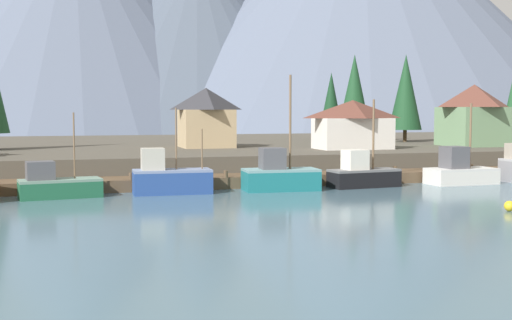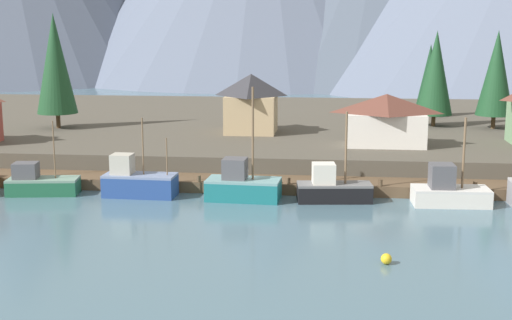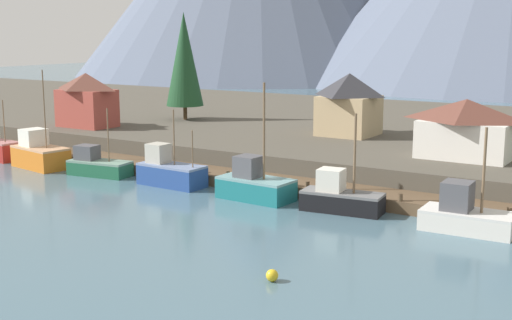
{
  "view_description": "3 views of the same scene",
  "coord_description": "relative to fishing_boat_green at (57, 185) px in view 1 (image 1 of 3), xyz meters",
  "views": [
    {
      "loc": [
        -17.5,
        -56.14,
        6.77
      ],
      "look_at": [
        -0.41,
        3.33,
        2.2
      ],
      "focal_mm": 47.83,
      "sensor_mm": 36.0,
      "label": 1
    },
    {
      "loc": [
        7.66,
        -60.55,
        14.88
      ],
      "look_at": [
        0.97,
        1.7,
        2.8
      ],
      "focal_mm": 49.75,
      "sensor_mm": 36.0,
      "label": 2
    },
    {
      "loc": [
        30.08,
        -48.64,
        13.71
      ],
      "look_at": [
        -1.71,
        1.29,
        2.62
      ],
      "focal_mm": 48.37,
      "sensor_mm": 36.0,
      "label": 3
    }
  ],
  "objects": [
    {
      "name": "fishing_boat_blue",
      "position": [
        8.77,
        0.28,
        0.26
      ],
      "size": [
        6.34,
        2.86,
        6.93
      ],
      "rotation": [
        0.0,
        0.0,
        -0.03
      ],
      "color": "navy",
      "rests_on": "ground_plane"
    },
    {
      "name": "conifer_near_right",
      "position": [
        44.78,
        27.94,
        8.12
      ],
      "size": [
        4.38,
        4.38,
        11.64
      ],
      "color": "#4C3823",
      "rests_on": "shoreline_bank"
    },
    {
      "name": "mountain_far_ridge",
      "position": [
        85.52,
        131.14,
        35.2
      ],
      "size": [
        144.09,
        144.09,
        72.39
      ],
      "primitive_type": "cone",
      "color": "slate",
      "rests_on": "ground_plane"
    },
    {
      "name": "fishing_boat_black",
      "position": [
        25.7,
        0.17,
        0.15
      ],
      "size": [
        6.48,
        3.04,
        7.68
      ],
      "rotation": [
        0.0,
        0.0,
        0.12
      ],
      "color": "black",
      "rests_on": "ground_plane"
    },
    {
      "name": "conifer_back_left",
      "position": [
        38.51,
        38.64,
        7.0
      ],
      "size": [
        3.38,
        3.38,
        9.71
      ],
      "color": "#4C3823",
      "rests_on": "shoreline_bank"
    },
    {
      "name": "dock",
      "position": [
        17.85,
        3.82,
        -0.49
      ],
      "size": [
        80.0,
        4.0,
        1.6
      ],
      "color": "brown",
      "rests_on": "ground_plane"
    },
    {
      "name": "fishing_boat_green",
      "position": [
        0.0,
        0.0,
        0.0
      ],
      "size": [
        6.41,
        3.33,
        6.56
      ],
      "rotation": [
        0.0,
        0.0,
        0.14
      ],
      "color": "#1E5B3D",
      "rests_on": "ground_plane"
    },
    {
      "name": "ground_plane",
      "position": [
        17.85,
        21.84,
        -1.49
      ],
      "size": [
        400.0,
        400.0,
        1.0
      ],
      "primitive_type": "cube",
      "color": "#476675"
    },
    {
      "name": "conifer_mid_right",
      "position": [
        55.67,
        20.15,
        6.32
      ],
      "size": [
        2.51,
        2.51,
        8.27
      ],
      "color": "#4C3823",
      "rests_on": "shoreline_bank"
    },
    {
      "name": "mountain_central_peak",
      "position": [
        5.12,
        150.36,
        30.87
      ],
      "size": [
        119.2,
        119.2,
        63.73
      ],
      "primitive_type": "cone",
      "color": "slate",
      "rests_on": "ground_plane"
    },
    {
      "name": "mountain_east_peak",
      "position": [
        38.92,
        141.55,
        25.08
      ],
      "size": [
        102.83,
        102.83,
        52.15
      ],
      "primitive_type": "cone",
      "color": "#475160",
      "rests_on": "ground_plane"
    },
    {
      "name": "house_green",
      "position": [
        47.48,
        16.2,
        5.22
      ],
      "size": [
        6.87,
        7.08,
        7.26
      ],
      "color": "#6B8E66",
      "rests_on": "shoreline_bank"
    },
    {
      "name": "conifer_near_left",
      "position": [
        37.93,
        29.23,
        8.0
      ],
      "size": [
        4.36,
        4.36,
        11.58
      ],
      "color": "#4C3823",
      "rests_on": "shoreline_bank"
    },
    {
      "name": "fishing_boat_teal",
      "position": [
        18.01,
        -0.01,
        0.24
      ],
      "size": [
        6.42,
        3.39,
        9.69
      ],
      "rotation": [
        0.0,
        0.0,
        -0.06
      ],
      "color": "#196B70",
      "rests_on": "ground_plane"
    },
    {
      "name": "channel_buoy",
      "position": [
        29.12,
        -15.58,
        -0.64
      ],
      "size": [
        0.7,
        0.7,
        0.7
      ],
      "primitive_type": "sphere",
      "color": "gold",
      "rests_on": "ground_plane"
    },
    {
      "name": "house_white",
      "position": [
        31.08,
        14.35,
        4.23
      ],
      "size": [
        8.28,
        4.97,
        5.33
      ],
      "color": "silver",
      "rests_on": "shoreline_bank"
    },
    {
      "name": "shoreline_bank",
      "position": [
        17.85,
        33.84,
        0.26
      ],
      "size": [
        400.0,
        56.0,
        2.5
      ],
      "primitive_type": "cube",
      "color": "#4C473D",
      "rests_on": "ground_plane"
    },
    {
      "name": "house_tan",
      "position": [
        16.31,
        21.74,
        4.96
      ],
      "size": [
        5.96,
        6.04,
        6.75
      ],
      "color": "tan",
      "rests_on": "shoreline_bank"
    },
    {
      "name": "fishing_boat_white",
      "position": [
        35.35,
        0.06,
        0.16
      ],
      "size": [
        6.37,
        3.23,
        7.37
      ],
      "rotation": [
        0.0,
        0.0,
        0.04
      ],
      "color": "silver",
      "rests_on": "ground_plane"
    }
  ]
}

